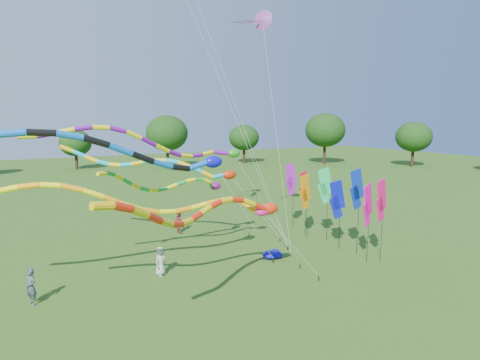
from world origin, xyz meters
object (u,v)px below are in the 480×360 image
person_a (161,261)px  tube_kite_red (222,210)px  person_b (31,287)px  blue_nylon_heap (273,253)px  person_c (180,222)px  tube_kite_orange (176,203)px

person_a → tube_kite_red: bearing=-111.8°
person_b → blue_nylon_heap: bearing=64.5°
blue_nylon_heap → person_a: size_ratio=0.94×
tube_kite_red → person_c: (2.89, 12.81, -3.77)m
blue_nylon_heap → person_c: (-3.12, 7.67, 0.63)m
tube_kite_orange → person_b: (-5.88, 2.98, -3.77)m
tube_kite_red → person_b: 9.48m
tube_kite_orange → person_a: tube_kite_orange is taller
tube_kite_red → person_c: size_ratio=7.01×
person_a → person_c: size_ratio=0.95×
tube_kite_orange → person_b: size_ratio=8.13×
tube_kite_orange → person_c: (4.12, 10.76, -3.79)m
tube_kite_red → person_c: tube_kite_red is taller
blue_nylon_heap → person_a: bearing=176.6°
blue_nylon_heap → tube_kite_red: bearing=-139.5°
tube_kite_red → tube_kite_orange: size_ratio=0.84×
blue_nylon_heap → person_b: person_b is taller
person_a → person_c: 8.19m
tube_kite_red → tube_kite_orange: 2.39m
tube_kite_orange → person_a: (0.30, 3.51, -3.83)m
tube_kite_red → person_b: (-7.11, 5.02, -3.75)m
blue_nylon_heap → person_a: person_a is taller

